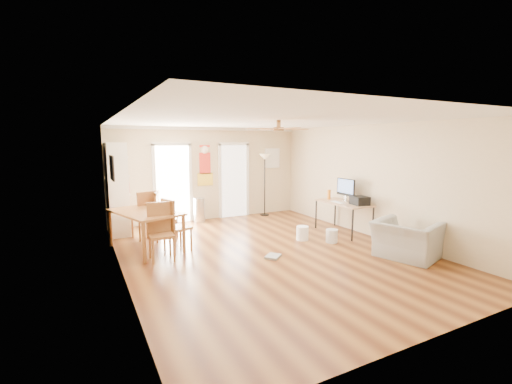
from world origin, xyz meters
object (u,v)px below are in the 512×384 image
dining_chair_near (161,232)px  dining_chair_right_b (177,225)px  dining_table (146,230)px  computer_desk (343,217)px  dining_chair_far (144,215)px  torchiere_lamp (265,185)px  dining_chair_right_a (167,216)px  trash_can (199,210)px  printer (360,201)px  wastebasket_b (332,236)px  bookshelf (117,189)px  armchair (406,240)px  wastebasket_a (302,233)px

dining_chair_near → dining_chair_right_b: bearing=46.7°
dining_table → computer_desk: 4.57m
dining_chair_far → torchiere_lamp: size_ratio=0.59×
dining_chair_near → dining_chair_far: (-0.03, 1.67, 0.02)m
dining_chair_right_a → torchiere_lamp: (3.23, 1.33, 0.38)m
dining_chair_right_a → trash_can: 1.82m
printer → dining_chair_far: bearing=164.2°
dining_chair_right_a → wastebasket_b: size_ratio=3.73×
trash_can → dining_chair_right_a: bearing=-131.3°
printer → dining_table: bearing=174.4°
dining_chair_right_b → wastebasket_b: size_ratio=3.65×
dining_table → bookshelf: bearing=102.7°
dining_chair_far → wastebasket_b: (3.60, -2.25, -0.40)m
trash_can → torchiere_lamp: bearing=-0.8°
dining_chair_far → printer: bearing=139.8°
dining_table → dining_chair_right_a: bearing=42.5°
wastebasket_b → dining_chair_far: bearing=148.0°
dining_table → dining_chair_right_a: (0.55, 0.50, 0.15)m
wastebasket_b → armchair: size_ratio=0.27×
dining_chair_near → dining_chair_far: dining_chair_far is taller
wastebasket_a → armchair: bearing=-61.4°
dining_chair_far → trash_can: size_ratio=1.63×
armchair → trash_can: bearing=11.1°
trash_can → computer_desk: size_ratio=0.48×
wastebasket_b → printer: bearing=7.5°
dining_table → torchiere_lamp: torchiere_lamp is taller
dining_chair_right_b → armchair: dining_chair_right_b is taller
dining_chair_near → torchiere_lamp: size_ratio=0.57×
bookshelf → torchiere_lamp: bookshelf is taller
dining_chair_right_a → printer: (4.05, -1.75, 0.30)m
printer → computer_desk: bearing=113.0°
dining_table → computer_desk: dining_table is taller
dining_chair_far → computer_desk: (4.39, -1.71, -0.17)m
dining_chair_far → computer_desk: bearing=144.0°
torchiere_lamp → armchair: bearing=-83.6°
dining_chair_right_a → wastebasket_a: dining_chair_right_a is taller
trash_can → torchiere_lamp: (2.04, -0.03, 0.59)m
bookshelf → dining_chair_far: (0.47, -0.72, -0.54)m
dining_chair_near → computer_desk: (4.35, -0.03, -0.15)m
printer → wastebasket_a: 1.55m
trash_can → wastebasket_a: bearing=-61.3°
dining_table → armchair: 5.14m
dining_chair_right_b → armchair: 4.47m
wastebasket_b → armchair: 1.58m
dining_table → armchair: bearing=-33.2°
printer → trash_can: bearing=142.2°
dining_chair_far → dining_chair_near: bearing=76.3°
dining_chair_far → wastebasket_a: (3.15, -1.78, -0.39)m
dining_chair_right_a → torchiere_lamp: size_ratio=0.59×
dining_table → trash_can: dining_table is taller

